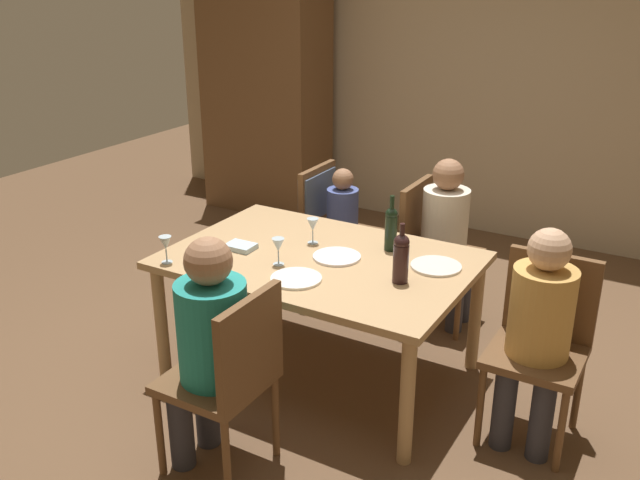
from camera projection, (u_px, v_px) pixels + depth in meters
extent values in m
plane|color=brown|center=(320.00, 371.00, 4.08)|extent=(10.00, 10.00, 0.00)
cube|color=tan|center=(487.00, 74.00, 5.79)|extent=(6.40, 0.12, 2.70)
cube|color=brown|center=(266.00, 98.00, 6.44)|extent=(1.10, 0.56, 2.10)
cube|color=tan|center=(320.00, 260.00, 3.82)|extent=(1.63, 1.11, 0.04)
cylinder|color=tan|center=(161.00, 323.00, 3.91)|extent=(0.07, 0.07, 0.68)
cylinder|color=tan|center=(407.00, 401.00, 3.22)|extent=(0.07, 0.07, 0.68)
cylinder|color=tan|center=(260.00, 263.00, 4.69)|extent=(0.07, 0.07, 0.68)
cylinder|color=tan|center=(475.00, 315.00, 4.00)|extent=(0.07, 0.07, 0.68)
cylinder|color=brown|center=(478.00, 285.00, 4.64)|extent=(0.04, 0.04, 0.44)
cylinder|color=brown|center=(458.00, 308.00, 4.34)|extent=(0.04, 0.04, 0.44)
cylinder|color=brown|center=(424.00, 273.00, 4.82)|extent=(0.04, 0.04, 0.44)
cylinder|color=brown|center=(402.00, 294.00, 4.51)|extent=(0.04, 0.04, 0.44)
cube|color=brown|center=(443.00, 256.00, 4.49)|extent=(0.44, 0.44, 0.04)
cube|color=brown|center=(416.00, 216.00, 4.49)|extent=(0.04, 0.44, 0.44)
cylinder|color=brown|center=(160.00, 434.00, 3.18)|extent=(0.04, 0.04, 0.44)
cylinder|color=brown|center=(212.00, 393.00, 3.49)|extent=(0.04, 0.04, 0.44)
cylinder|color=brown|center=(227.00, 462.00, 3.01)|extent=(0.04, 0.04, 0.44)
cylinder|color=brown|center=(276.00, 416.00, 3.31)|extent=(0.04, 0.04, 0.44)
cube|color=brown|center=(216.00, 380.00, 3.16)|extent=(0.44, 0.44, 0.04)
cube|color=brown|center=(250.00, 345.00, 2.98)|extent=(0.04, 0.44, 0.44)
cylinder|color=brown|center=(561.00, 432.00, 3.20)|extent=(0.04, 0.04, 0.44)
cylinder|color=brown|center=(480.00, 407.00, 3.38)|extent=(0.04, 0.04, 0.44)
cylinder|color=brown|center=(578.00, 391.00, 3.50)|extent=(0.04, 0.04, 0.44)
cylinder|color=brown|center=(503.00, 370.00, 3.68)|extent=(0.04, 0.04, 0.44)
cube|color=brown|center=(535.00, 356.00, 3.35)|extent=(0.44, 0.44, 0.04)
cube|color=brown|center=(551.00, 295.00, 3.42)|extent=(0.44, 0.04, 0.44)
cylinder|color=brown|center=(378.00, 263.00, 4.98)|extent=(0.04, 0.04, 0.44)
cylinder|color=brown|center=(353.00, 283.00, 4.68)|extent=(0.04, 0.04, 0.44)
cylinder|color=brown|center=(331.00, 253.00, 5.16)|extent=(0.04, 0.04, 0.44)
cylinder|color=brown|center=(305.00, 271.00, 4.86)|extent=(0.04, 0.04, 0.44)
cube|color=brown|center=(342.00, 235.00, 4.83)|extent=(0.44, 0.44, 0.04)
cube|color=brown|center=(317.00, 198.00, 4.84)|extent=(0.04, 0.44, 0.44)
cube|color=#4C5B75|center=(317.00, 195.00, 4.83)|extent=(0.07, 0.40, 0.31)
cylinder|color=#33333D|center=(465.00, 288.00, 4.58)|extent=(0.11, 0.11, 0.46)
cylinder|color=#33333D|center=(456.00, 298.00, 4.44)|extent=(0.11, 0.11, 0.46)
cylinder|color=beige|center=(445.00, 223.00, 4.41)|extent=(0.29, 0.29, 0.45)
sphere|color=#996B4C|center=(448.00, 174.00, 4.29)|extent=(0.19, 0.19, 0.19)
cylinder|color=#33333D|center=(181.00, 424.00, 3.24)|extent=(0.12, 0.12, 0.46)
cylinder|color=#33333D|center=(207.00, 403.00, 3.39)|extent=(0.12, 0.12, 0.46)
cylinder|color=teal|center=(213.00, 333.00, 3.07)|extent=(0.31, 0.31, 0.48)
sphere|color=#996B4C|center=(208.00, 261.00, 2.94)|extent=(0.21, 0.21, 0.21)
cylinder|color=#33333D|center=(541.00, 417.00, 3.28)|extent=(0.11, 0.11, 0.46)
cylinder|color=#33333D|center=(504.00, 406.00, 3.37)|extent=(0.11, 0.11, 0.46)
cylinder|color=tan|center=(541.00, 314.00, 3.27)|extent=(0.30, 0.30, 0.46)
sphere|color=tan|center=(550.00, 249.00, 3.15)|extent=(0.20, 0.20, 0.20)
cylinder|color=#33333D|center=(359.00, 265.00, 4.92)|extent=(0.08, 0.08, 0.46)
cylinder|color=#33333D|center=(350.00, 272.00, 4.82)|extent=(0.08, 0.08, 0.46)
cylinder|color=#475699|center=(342.00, 213.00, 4.77)|extent=(0.22, 0.22, 0.33)
sphere|color=#996B4C|center=(343.00, 179.00, 4.68)|extent=(0.14, 0.14, 0.14)
cylinder|color=black|center=(391.00, 233.00, 3.87)|extent=(0.07, 0.07, 0.20)
sphere|color=black|center=(392.00, 214.00, 3.83)|extent=(0.07, 0.07, 0.07)
cylinder|color=black|center=(392.00, 204.00, 3.81)|extent=(0.03, 0.03, 0.10)
cylinder|color=black|center=(401.00, 263.00, 3.48)|extent=(0.08, 0.08, 0.20)
sphere|color=black|center=(402.00, 242.00, 3.44)|extent=(0.08, 0.08, 0.08)
cylinder|color=black|center=(402.00, 232.00, 3.42)|extent=(0.03, 0.03, 0.09)
cylinder|color=silver|center=(313.00, 243.00, 4.00)|extent=(0.06, 0.06, 0.00)
cylinder|color=silver|center=(313.00, 237.00, 3.99)|extent=(0.01, 0.01, 0.07)
cone|color=silver|center=(313.00, 225.00, 3.96)|extent=(0.07, 0.07, 0.07)
cylinder|color=silver|center=(167.00, 262.00, 3.74)|extent=(0.06, 0.06, 0.00)
cylinder|color=silver|center=(167.00, 256.00, 3.73)|extent=(0.01, 0.01, 0.07)
cone|color=silver|center=(165.00, 243.00, 3.70)|extent=(0.07, 0.07, 0.07)
cylinder|color=silver|center=(279.00, 264.00, 3.72)|extent=(0.06, 0.06, 0.00)
cylinder|color=silver|center=(278.00, 258.00, 3.70)|extent=(0.01, 0.01, 0.07)
cone|color=silver|center=(278.00, 245.00, 3.68)|extent=(0.07, 0.07, 0.07)
cylinder|color=white|center=(337.00, 257.00, 3.80)|extent=(0.26, 0.26, 0.01)
cylinder|color=silver|center=(436.00, 266.00, 3.68)|extent=(0.27, 0.27, 0.01)
cylinder|color=white|center=(296.00, 279.00, 3.54)|extent=(0.26, 0.26, 0.01)
cube|color=#ADC6D6|center=(241.00, 247.00, 3.91)|extent=(0.16, 0.12, 0.03)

